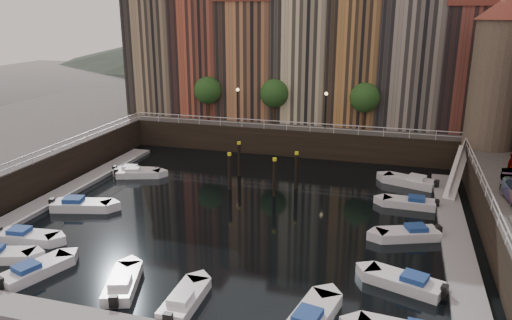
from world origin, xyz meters
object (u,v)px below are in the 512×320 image
(mooring_pilings, at_px, (259,170))
(boat_left_1, at_px, (26,237))
(gangway, at_px, (457,169))
(boat_left_0, at_px, (0,255))
(boat_left_2, at_px, (80,205))
(corner_tower, at_px, (497,72))

(mooring_pilings, xyz_separation_m, boat_left_1, (-12.71, -15.33, -1.30))
(gangway, height_order, boat_left_0, gangway)
(boat_left_1, height_order, boat_left_2, boat_left_2)
(gangway, xyz_separation_m, boat_left_0, (-29.67, -22.53, -1.58))
(corner_tower, bearing_deg, boat_left_0, -140.31)
(boat_left_0, xyz_separation_m, boat_left_1, (-0.28, 2.77, 0.02))
(corner_tower, relative_size, boat_left_2, 2.72)
(boat_left_1, relative_size, boat_left_2, 0.91)
(boat_left_0, bearing_deg, corner_tower, 21.88)
(boat_left_2, bearing_deg, mooring_pilings, 21.98)
(boat_left_1, xyz_separation_m, boat_left_2, (0.15, 6.10, 0.03))
(boat_left_0, bearing_deg, mooring_pilings, 37.69)
(boat_left_0, height_order, boat_left_1, boat_left_1)
(mooring_pilings, bearing_deg, boat_left_1, -129.67)
(boat_left_1, distance_m, boat_left_2, 6.11)
(corner_tower, xyz_separation_m, gangway, (-2.90, -4.50, -8.28))
(boat_left_0, distance_m, boat_left_2, 8.87)
(gangway, bearing_deg, boat_left_0, -142.79)
(gangway, distance_m, boat_left_0, 37.28)
(boat_left_1, bearing_deg, corner_tower, 30.55)
(corner_tower, xyz_separation_m, boat_left_1, (-32.85, -24.26, -9.84))
(gangway, relative_size, boat_left_1, 1.80)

